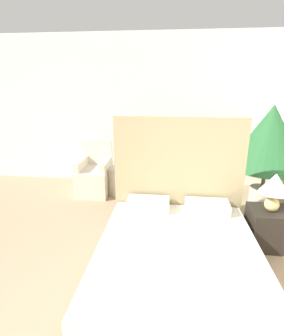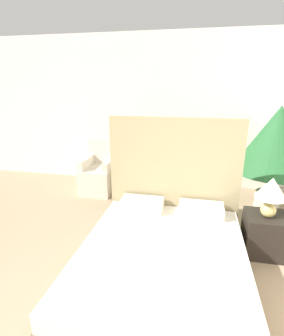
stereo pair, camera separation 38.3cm
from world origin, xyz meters
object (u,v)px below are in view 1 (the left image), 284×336
armchair_near_window_left (95,177)px  potted_palm (270,139)px  side_table (116,181)px  table_lamp (275,186)px  armchair_near_window_right (138,179)px  bed (177,251)px  nightstand (268,228)px

armchair_near_window_left → potted_palm: bearing=-4.0°
side_table → table_lamp: bearing=-33.0°
armchair_near_window_left → side_table: (0.42, -0.01, -0.05)m
potted_palm → armchair_near_window_right: bearing=175.4°
bed → armchair_near_window_right: bed is taller
table_lamp → bed: bearing=-151.3°
armchair_near_window_right → side_table: armchair_near_window_right is taller
armchair_near_window_right → nightstand: bearing=-40.3°
nightstand → table_lamp: 0.57m
table_lamp → side_table: size_ratio=0.94×
armchair_near_window_right → potted_palm: (2.14, -0.17, 0.84)m
potted_palm → bed: bearing=-127.5°
potted_palm → table_lamp: 1.37m
nightstand → side_table: bearing=147.6°
potted_palm → table_lamp: size_ratio=3.51×
potted_palm → nightstand: 1.58m
armchair_near_window_left → nightstand: bearing=-29.1°
bed → potted_palm: potted_palm is taller
armchair_near_window_left → armchair_near_window_right: same height
bed → side_table: size_ratio=4.02×
bed → armchair_near_window_left: bearing=126.0°
bed → armchair_near_window_left: 2.57m
armchair_near_window_right → side_table: bearing=179.6°
armchair_near_window_right → potted_palm: size_ratio=0.56×
bed → nightstand: bearing=29.5°
table_lamp → armchair_near_window_left: bearing=151.1°
armchair_near_window_right → nightstand: size_ratio=1.90×
armchair_near_window_left → nightstand: size_ratio=1.90×
armchair_near_window_right → side_table: size_ratio=1.85×
armchair_near_window_right → table_lamp: (1.81, -1.46, 0.51)m
armchair_near_window_right → potted_palm: bearing=-6.7°
nightstand → armchair_near_window_right: bearing=141.8°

